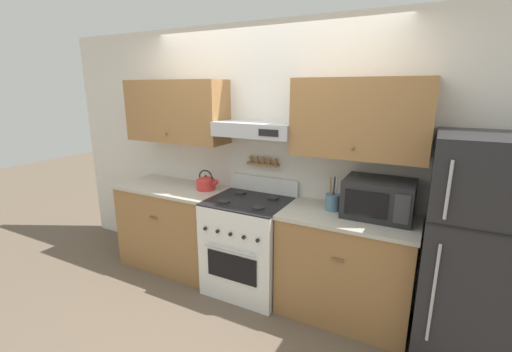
{
  "coord_description": "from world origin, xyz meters",
  "views": [
    {
      "loc": [
        1.48,
        -2.39,
        1.94
      ],
      "look_at": [
        0.09,
        0.26,
        1.17
      ],
      "focal_mm": 24.0,
      "sensor_mm": 36.0,
      "label": 1
    }
  ],
  "objects": [
    {
      "name": "ground_plane",
      "position": [
        0.0,
        0.0,
        0.0
      ],
      "size": [
        16.0,
        16.0,
        0.0
      ],
      "primitive_type": "plane",
      "color": "brown"
    },
    {
      "name": "wall_back",
      "position": [
        -0.01,
        0.59,
        1.41
      ],
      "size": [
        5.2,
        0.46,
        2.55
      ],
      "color": "silver",
      "rests_on": "ground_plane"
    },
    {
      "name": "counter_left",
      "position": [
        -0.96,
        0.32,
        0.46
      ],
      "size": [
        1.17,
        0.63,
        0.92
      ],
      "color": "olive",
      "rests_on": "ground_plane"
    },
    {
      "name": "counter_right",
      "position": [
        0.93,
        0.32,
        0.46
      ],
      "size": [
        1.11,
        0.63,
        0.92
      ],
      "color": "olive",
      "rests_on": "ground_plane"
    },
    {
      "name": "stove_range",
      "position": [
        0.0,
        0.29,
        0.47
      ],
      "size": [
        0.75,
        0.69,
        1.08
      ],
      "color": "white",
      "rests_on": "ground_plane"
    },
    {
      "name": "refrigerator",
      "position": [
        1.89,
        0.24,
        0.83
      ],
      "size": [
        0.8,
        0.76,
        1.66
      ],
      "color": "#232326",
      "rests_on": "ground_plane"
    },
    {
      "name": "tea_kettle",
      "position": [
        -0.56,
        0.39,
        1.0
      ],
      "size": [
        0.25,
        0.2,
        0.21
      ],
      "color": "red",
      "rests_on": "counter_left"
    },
    {
      "name": "microwave",
      "position": [
        1.14,
        0.4,
        1.08
      ],
      "size": [
        0.54,
        0.39,
        0.31
      ],
      "color": "#232326",
      "rests_on": "counter_right"
    },
    {
      "name": "utensil_crock",
      "position": [
        0.77,
        0.39,
        1.0
      ],
      "size": [
        0.12,
        0.12,
        0.3
      ],
      "color": "slate",
      "rests_on": "counter_right"
    }
  ]
}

